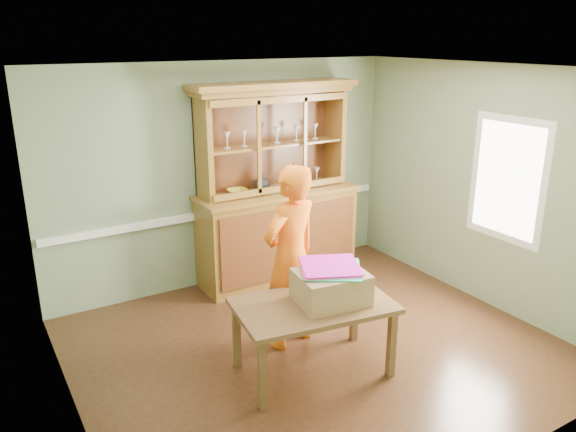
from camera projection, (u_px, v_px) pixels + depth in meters
floor at (316, 347)px, 5.60m from camera, size 4.50×4.50×0.00m
ceiling at (321, 69)px, 4.77m from camera, size 4.50×4.50×0.00m
wall_back at (226, 175)px, 6.81m from camera, size 4.50×0.00×4.50m
wall_left at (62, 270)px, 4.08m from camera, size 0.00×4.00×4.00m
wall_right at (484, 187)px, 6.29m from camera, size 0.00×4.00×4.00m
wall_front at (495, 304)px, 3.56m from camera, size 4.50×0.00×4.50m
chair_rail at (228, 211)px, 6.93m from camera, size 4.41×0.05×0.08m
framed_map at (54, 232)px, 4.27m from camera, size 0.03×0.60×0.46m
window_panel at (507, 180)px, 5.99m from camera, size 0.03×0.96×1.36m
china_hutch at (276, 213)px, 7.01m from camera, size 2.09×0.69×2.45m
dining_table at (313, 311)px, 5.03m from camera, size 1.50×1.03×0.69m
cardboard_box at (331, 287)px, 4.99m from camera, size 0.67×0.57×0.28m
kite_stack at (330, 268)px, 4.99m from camera, size 0.69×0.69×0.04m
person at (291, 258)px, 5.43m from camera, size 0.76×0.60×1.84m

